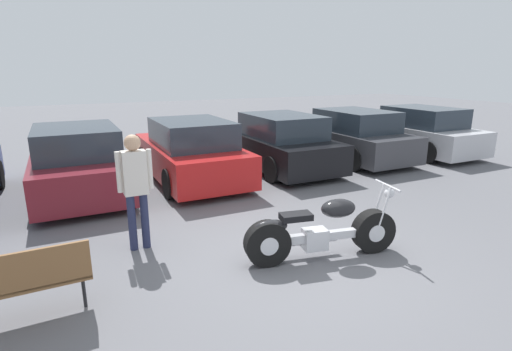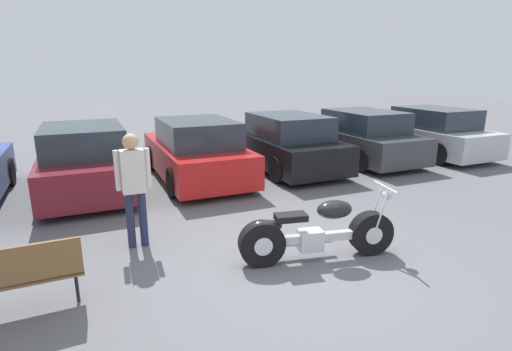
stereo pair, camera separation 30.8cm
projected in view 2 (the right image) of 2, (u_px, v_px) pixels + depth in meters
ground_plane at (299, 262)px, 5.70m from camera, size 60.00×60.00×0.00m
motorcycle at (316, 233)px, 5.69m from camera, size 2.31×0.86×1.04m
parked_car_maroon at (85, 161)px, 8.90m from camera, size 1.91×4.27×1.50m
parked_car_red at (196, 152)px, 9.86m from camera, size 1.91×4.27×1.50m
parked_car_black at (285, 143)px, 10.94m from camera, size 1.91×4.27×1.50m
parked_car_dark_grey at (360, 137)px, 11.94m from camera, size 1.91×4.27×1.50m
parked_car_silver at (429, 133)px, 12.73m from camera, size 1.91×4.27×1.50m
park_bench at (5, 276)px, 4.24m from camera, size 1.55×0.45×0.89m
person_standing at (134, 181)px, 5.96m from camera, size 0.52×0.24×1.77m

